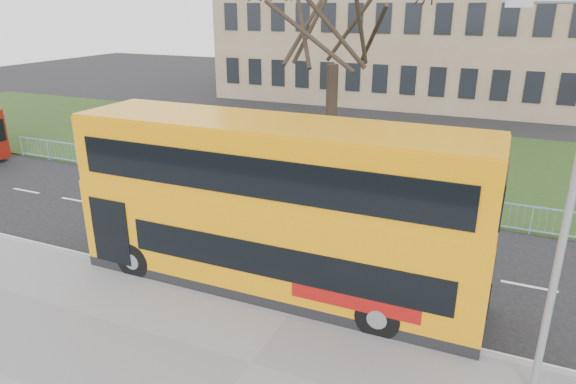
# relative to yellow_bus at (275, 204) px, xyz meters

# --- Properties ---
(ground) EXTENTS (120.00, 120.00, 0.00)m
(ground) POSITION_rel_yellow_bus_xyz_m (1.03, 0.51, -2.66)
(ground) COLOR black
(ground) RESTS_ON ground
(kerb) EXTENTS (80.00, 0.20, 0.14)m
(kerb) POSITION_rel_yellow_bus_xyz_m (1.03, -1.04, -2.59)
(kerb) COLOR gray
(kerb) RESTS_ON ground
(grass_verge) EXTENTS (80.00, 15.40, 0.08)m
(grass_verge) POSITION_rel_yellow_bus_xyz_m (1.03, 14.81, -2.62)
(grass_verge) COLOR #213513
(grass_verge) RESTS_ON ground
(guard_railing) EXTENTS (40.00, 0.12, 1.10)m
(guard_railing) POSITION_rel_yellow_bus_xyz_m (1.03, 7.11, -2.11)
(guard_railing) COLOR #80B8E3
(guard_railing) RESTS_ON ground
(bare_tree) EXTENTS (8.90, 8.90, 12.72)m
(bare_tree) POSITION_rel_yellow_bus_xyz_m (-1.97, 10.51, 3.78)
(bare_tree) COLOR black
(bare_tree) RESTS_ON grass_verge
(civic_building) EXTENTS (30.00, 15.00, 14.00)m
(civic_building) POSITION_rel_yellow_bus_xyz_m (-3.97, 35.51, 4.34)
(civic_building) COLOR #79644D
(civic_building) RESTS_ON ground
(yellow_bus) EXTENTS (11.83, 2.85, 4.96)m
(yellow_bus) POSITION_rel_yellow_bus_xyz_m (0.00, 0.00, 0.00)
(yellow_bus) COLOR orange
(yellow_bus) RESTS_ON ground
(street_lamp) EXTENTS (1.69, 0.25, 7.99)m
(street_lamp) POSITION_rel_yellow_bus_xyz_m (6.95, -1.99, 1.84)
(street_lamp) COLOR #94969C
(street_lamp) RESTS_ON pavement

